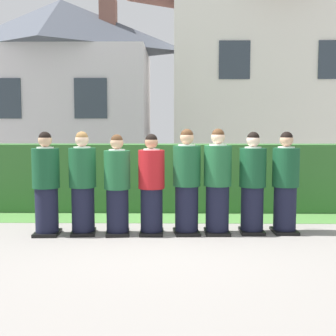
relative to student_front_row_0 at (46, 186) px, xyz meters
The scene contains 13 objects.
ground_plane 2.06m from the student_front_row_0, ahead, with size 60.00×60.00×0.00m, color gray.
student_front_row_0 is the anchor object (origin of this frame).
student_front_row_1 0.56m from the student_front_row_0, ahead, with size 0.43×0.51×1.63m.
student_front_row_2 1.11m from the student_front_row_0, ahead, with size 0.41×0.52×1.58m.
student_in_red_blazer 1.65m from the student_front_row_0, ahead, with size 0.41×0.46×1.59m.
student_front_row_4 2.20m from the student_front_row_0, ahead, with size 0.44×0.52×1.67m.
student_front_row_5 2.69m from the student_front_row_0, ahead, with size 0.43×0.49×1.67m.
student_front_row_6 3.25m from the student_front_row_0, ahead, with size 0.42×0.51×1.62m.
student_front_row_7 3.78m from the student_front_row_0, ahead, with size 0.42×0.51×1.62m.
hedge 2.82m from the student_front_row_0, 47.51° to the left, with size 9.54×0.70×1.35m.
school_building_main 7.38m from the student_front_row_0, 102.04° to the left, with size 5.59×3.45×5.60m.
school_building_annex 10.10m from the student_front_row_0, 57.28° to the left, with size 6.75×4.12×7.79m.
lawn_strip 2.42m from the student_front_row_0, 33.90° to the left, with size 9.54×0.90×0.01m, color #477A38.
Camera 1 is at (0.10, -6.79, 1.67)m, focal length 46.36 mm.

